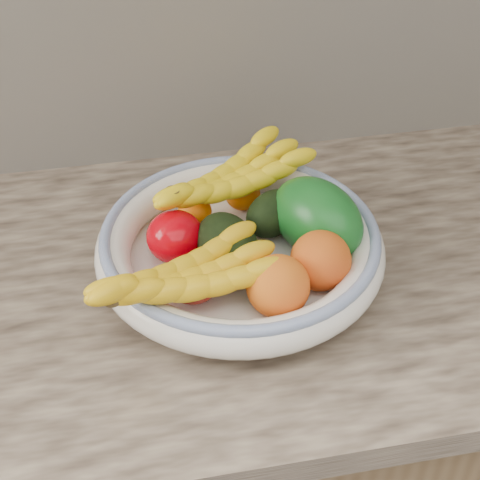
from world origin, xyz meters
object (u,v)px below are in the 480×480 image
Objects in this scene: green_mango at (317,218)px; banana_bunch_back at (230,184)px; banana_bunch_front at (186,282)px; fruit_bowl at (240,247)px.

banana_bunch_back is (-0.10, 0.09, 0.01)m from green_mango.
green_mango is at bearing -67.50° from banana_bunch_back.
banana_bunch_front is (-0.09, -0.19, -0.01)m from banana_bunch_back.
banana_bunch_front is (-0.19, -0.10, 0.01)m from green_mango.
green_mango is 0.22m from banana_bunch_front.
fruit_bowl is 2.64× the size of green_mango.
banana_bunch_front is (-0.09, -0.09, 0.03)m from fruit_bowl.
green_mango is at bearing 3.73° from fruit_bowl.
fruit_bowl is 0.10m from banana_bunch_back.
banana_bunch_back is 1.01× the size of banana_bunch_front.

